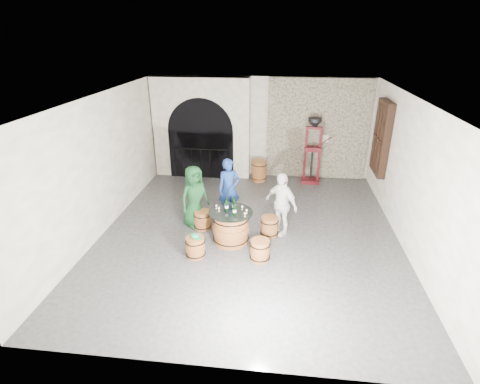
# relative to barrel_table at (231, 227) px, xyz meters

# --- Properties ---
(ground) EXTENTS (8.00, 8.00, 0.00)m
(ground) POSITION_rel_barrel_table_xyz_m (0.38, 0.50, -0.38)
(ground) COLOR #2D2D30
(ground) RESTS_ON ground
(wall_back) EXTENTS (8.00, 0.00, 8.00)m
(wall_back) POSITION_rel_barrel_table_xyz_m (0.38, 4.50, 1.22)
(wall_back) COLOR white
(wall_back) RESTS_ON ground
(wall_front) EXTENTS (8.00, 0.00, 8.00)m
(wall_front) POSITION_rel_barrel_table_xyz_m (0.38, -3.50, 1.22)
(wall_front) COLOR white
(wall_front) RESTS_ON ground
(wall_left) EXTENTS (0.00, 8.00, 8.00)m
(wall_left) POSITION_rel_barrel_table_xyz_m (-3.12, 0.50, 1.22)
(wall_left) COLOR white
(wall_left) RESTS_ON ground
(wall_right) EXTENTS (0.00, 8.00, 8.00)m
(wall_right) POSITION_rel_barrel_table_xyz_m (3.88, 0.50, 1.22)
(wall_right) COLOR white
(wall_right) RESTS_ON ground
(ceiling) EXTENTS (8.00, 8.00, 0.00)m
(ceiling) POSITION_rel_barrel_table_xyz_m (0.38, 0.50, 2.82)
(ceiling) COLOR beige
(ceiling) RESTS_ON wall_back
(stone_facing_panel) EXTENTS (3.20, 0.12, 3.18)m
(stone_facing_panel) POSITION_rel_barrel_table_xyz_m (2.18, 4.44, 1.22)
(stone_facing_panel) COLOR gray
(stone_facing_panel) RESTS_ON ground
(arched_opening) EXTENTS (3.10, 0.60, 3.19)m
(arched_opening) POSITION_rel_barrel_table_xyz_m (-1.52, 4.24, 1.20)
(arched_opening) COLOR white
(arched_opening) RESTS_ON ground
(shuttered_window) EXTENTS (0.23, 1.10, 2.00)m
(shuttered_window) POSITION_rel_barrel_table_xyz_m (3.76, 2.90, 1.42)
(shuttered_window) COLOR black
(shuttered_window) RESTS_ON wall_right
(barrel_table) EXTENTS (1.00, 1.00, 0.77)m
(barrel_table) POSITION_rel_barrel_table_xyz_m (0.00, 0.00, 0.00)
(barrel_table) COLOR brown
(barrel_table) RESTS_ON ground
(barrel_stool_left) EXTENTS (0.43, 0.43, 0.47)m
(barrel_stool_left) POSITION_rel_barrel_table_xyz_m (-0.78, 0.56, -0.15)
(barrel_stool_left) COLOR brown
(barrel_stool_left) RESTS_ON ground
(barrel_stool_far) EXTENTS (0.43, 0.43, 0.47)m
(barrel_stool_far) POSITION_rel_barrel_table_xyz_m (-0.16, 0.95, -0.15)
(barrel_stool_far) COLOR brown
(barrel_stool_far) RESTS_ON ground
(barrel_stool_right) EXTENTS (0.43, 0.43, 0.47)m
(barrel_stool_right) POSITION_rel_barrel_table_xyz_m (0.86, 0.42, -0.15)
(barrel_stool_right) COLOR brown
(barrel_stool_right) RESTS_ON ground
(barrel_stool_near_right) EXTENTS (0.43, 0.43, 0.47)m
(barrel_stool_near_right) POSITION_rel_barrel_table_xyz_m (0.71, -0.65, -0.15)
(barrel_stool_near_right) COLOR brown
(barrel_stool_near_right) RESTS_ON ground
(barrel_stool_near_left) EXTENTS (0.43, 0.43, 0.47)m
(barrel_stool_near_left) POSITION_rel_barrel_table_xyz_m (-0.68, -0.68, -0.15)
(barrel_stool_near_left) COLOR brown
(barrel_stool_near_left) RESTS_ON ground
(green_cap) EXTENTS (0.23, 0.18, 0.10)m
(green_cap) POSITION_rel_barrel_table_xyz_m (-0.67, -0.68, 0.12)
(green_cap) COLOR #0B7D4B
(green_cap) RESTS_ON barrel_stool_near_left
(person_green) EXTENTS (0.88, 0.90, 1.56)m
(person_green) POSITION_rel_barrel_table_xyz_m (-0.99, 0.71, 0.40)
(person_green) COLOR #103919
(person_green) RESTS_ON ground
(person_blue) EXTENTS (0.67, 0.55, 1.57)m
(person_blue) POSITION_rel_barrel_table_xyz_m (-0.22, 1.27, 0.40)
(person_blue) COLOR navy
(person_blue) RESTS_ON ground
(person_white) EXTENTS (0.94, 0.86, 1.54)m
(person_white) POSITION_rel_barrel_table_xyz_m (1.11, 0.54, 0.39)
(person_white) COLOR silver
(person_white) RESTS_ON ground
(wine_bottle_left) EXTENTS (0.08, 0.08, 0.32)m
(wine_bottle_left) POSITION_rel_barrel_table_xyz_m (-0.10, 0.05, 0.52)
(wine_bottle_left) COLOR black
(wine_bottle_left) RESTS_ON barrel_table
(wine_bottle_center) EXTENTS (0.08, 0.08, 0.32)m
(wine_bottle_center) POSITION_rel_barrel_table_xyz_m (0.10, -0.14, 0.52)
(wine_bottle_center) COLOR black
(wine_bottle_center) RESTS_ON barrel_table
(wine_bottle_right) EXTENTS (0.08, 0.08, 0.32)m
(wine_bottle_right) POSITION_rel_barrel_table_xyz_m (0.06, 0.10, 0.52)
(wine_bottle_right) COLOR black
(wine_bottle_right) RESTS_ON barrel_table
(tasting_glass_a) EXTENTS (0.05, 0.05, 0.10)m
(tasting_glass_a) POSITION_rel_barrel_table_xyz_m (-0.27, -0.00, 0.44)
(tasting_glass_a) COLOR #B97224
(tasting_glass_a) RESTS_ON barrel_table
(tasting_glass_b) EXTENTS (0.05, 0.05, 0.10)m
(tasting_glass_b) POSITION_rel_barrel_table_xyz_m (0.36, -0.03, 0.44)
(tasting_glass_b) COLOR #B97224
(tasting_glass_b) RESTS_ON barrel_table
(tasting_glass_c) EXTENTS (0.05, 0.05, 0.10)m
(tasting_glass_c) POSITION_rel_barrel_table_xyz_m (-0.15, 0.24, 0.44)
(tasting_glass_c) COLOR #B97224
(tasting_glass_c) RESTS_ON barrel_table
(tasting_glass_d) EXTENTS (0.05, 0.05, 0.10)m
(tasting_glass_d) POSITION_rel_barrel_table_xyz_m (0.24, 0.14, 0.44)
(tasting_glass_d) COLOR #B97224
(tasting_glass_d) RESTS_ON barrel_table
(tasting_glass_e) EXTENTS (0.05, 0.05, 0.10)m
(tasting_glass_e) POSITION_rel_barrel_table_xyz_m (0.34, -0.19, 0.44)
(tasting_glass_e) COLOR #B97224
(tasting_glass_e) RESTS_ON barrel_table
(tasting_glass_f) EXTENTS (0.05, 0.05, 0.10)m
(tasting_glass_f) POSITION_rel_barrel_table_xyz_m (-0.34, 0.12, 0.44)
(tasting_glass_f) COLOR #B97224
(tasting_glass_f) RESTS_ON barrel_table
(side_barrel) EXTENTS (0.51, 0.51, 0.68)m
(side_barrel) POSITION_rel_barrel_table_xyz_m (0.38, 3.91, -0.05)
(side_barrel) COLOR brown
(side_barrel) RESTS_ON ground
(corking_press) EXTENTS (0.85, 0.48, 2.07)m
(corking_press) POSITION_rel_barrel_table_xyz_m (2.03, 3.95, 0.82)
(corking_press) COLOR #4D0C16
(corking_press) RESTS_ON ground
(control_box) EXTENTS (0.18, 0.10, 0.22)m
(control_box) POSITION_rel_barrel_table_xyz_m (2.43, 4.36, 0.97)
(control_box) COLOR silver
(control_box) RESTS_ON wall_back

